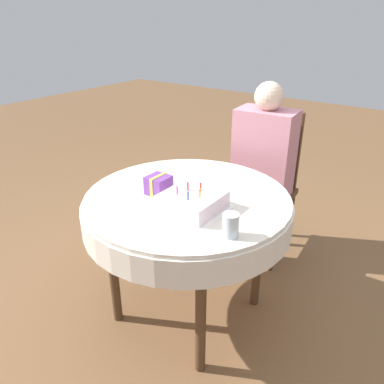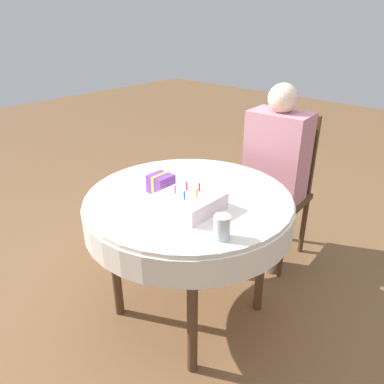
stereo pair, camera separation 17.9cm
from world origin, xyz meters
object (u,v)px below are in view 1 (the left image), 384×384
(chair, at_px, (266,180))
(gift_box, at_px, (159,185))
(person, at_px, (263,158))
(drinking_glass, at_px, (231,225))
(birthday_cake, at_px, (192,201))

(chair, bearing_deg, gift_box, -104.27)
(person, bearing_deg, drinking_glass, -75.91)
(person, height_order, drinking_glass, person)
(chair, height_order, person, person)
(person, bearing_deg, chair, 90.00)
(chair, xyz_separation_m, drinking_glass, (0.34, -1.07, 0.27))
(chair, height_order, drinking_glass, chair)
(birthday_cake, distance_m, gift_box, 0.24)
(birthday_cake, xyz_separation_m, gift_box, (-0.23, 0.04, 0.01))
(chair, relative_size, drinking_glass, 9.81)
(chair, xyz_separation_m, gift_box, (-0.16, -0.94, 0.27))
(gift_box, bearing_deg, person, 78.81)
(chair, height_order, birthday_cake, chair)
(birthday_cake, bearing_deg, chair, 94.49)
(chair, xyz_separation_m, person, (0.01, -0.10, 0.19))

